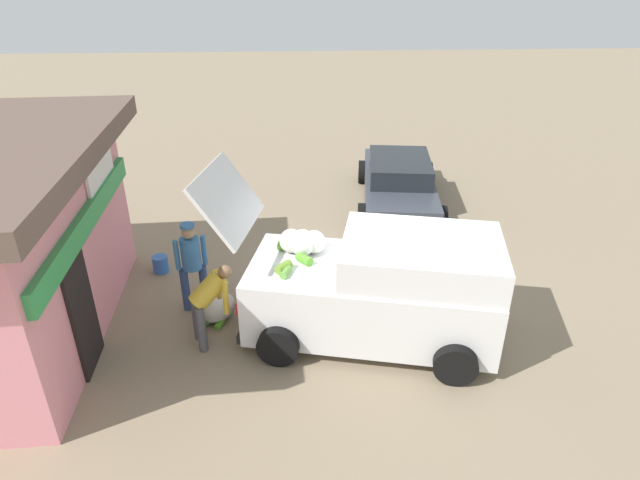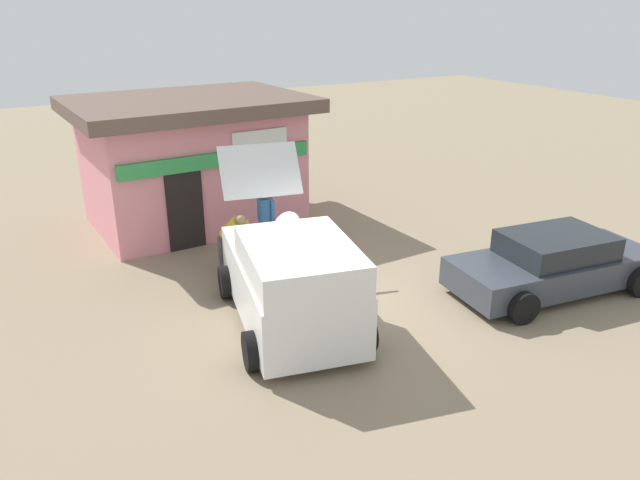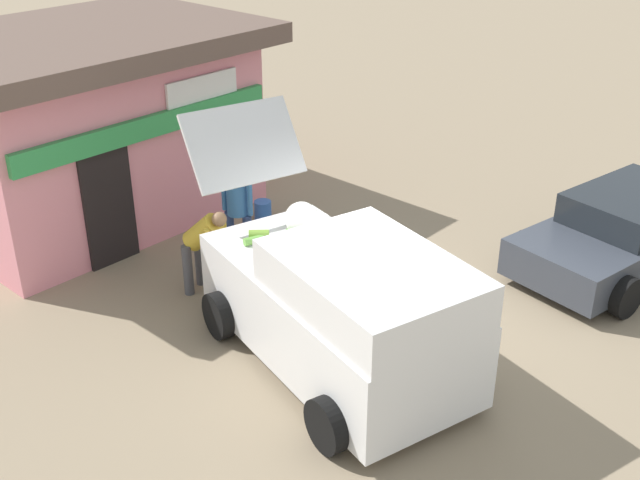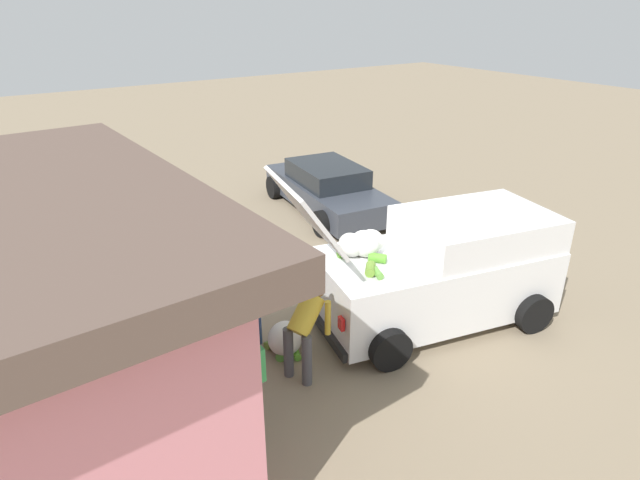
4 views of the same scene
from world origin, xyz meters
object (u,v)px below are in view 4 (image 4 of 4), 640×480
(delivery_van, at_px, (440,268))
(vendor_standing, at_px, (247,295))
(paint_bucket, at_px, (167,319))
(unloaded_banana_pile, at_px, (285,339))
(storefront_bar, at_px, (1,344))
(parked_sedan, at_px, (327,188))
(customer_bending, at_px, (305,325))

(delivery_van, xyz_separation_m, vendor_standing, (0.98, 3.21, 0.04))
(vendor_standing, bearing_deg, paint_bucket, 34.81)
(unloaded_banana_pile, xyz_separation_m, paint_bucket, (1.71, 1.36, -0.05))
(vendor_standing, bearing_deg, storefront_bar, 101.18)
(vendor_standing, relative_size, unloaded_banana_pile, 1.90)
(paint_bucket, bearing_deg, parked_sedan, -60.43)
(parked_sedan, distance_m, unloaded_banana_pile, 6.39)
(storefront_bar, height_order, customer_bending, storefront_bar)
(vendor_standing, bearing_deg, unloaded_banana_pile, -131.28)
(storefront_bar, relative_size, customer_bending, 4.36)
(unloaded_banana_pile, distance_m, paint_bucket, 2.18)
(unloaded_banana_pile, bearing_deg, paint_bucket, 38.43)
(unloaded_banana_pile, height_order, paint_bucket, unloaded_banana_pile)
(parked_sedan, bearing_deg, storefront_bar, 123.02)
(parked_sedan, xyz_separation_m, vendor_standing, (-4.46, 4.58, 0.39))
(storefront_bar, distance_m, delivery_van, 6.53)
(delivery_van, height_order, vendor_standing, delivery_van)
(storefront_bar, xyz_separation_m, unloaded_banana_pile, (0.27, -3.69, -1.53))
(storefront_bar, xyz_separation_m, customer_bending, (-0.38, -3.67, -0.90))
(storefront_bar, relative_size, unloaded_banana_pile, 6.77)
(delivery_van, bearing_deg, paint_bucket, 60.81)
(vendor_standing, relative_size, customer_bending, 1.22)
(unloaded_banana_pile, bearing_deg, vendor_standing, 48.72)
(storefront_bar, distance_m, unloaded_banana_pile, 4.01)
(parked_sedan, relative_size, paint_bucket, 13.10)
(delivery_van, bearing_deg, storefront_bar, 87.04)
(parked_sedan, height_order, vendor_standing, vendor_standing)
(vendor_standing, distance_m, unloaded_banana_pile, 0.96)
(storefront_bar, height_order, vendor_standing, storefront_bar)
(customer_bending, xyz_separation_m, paint_bucket, (2.36, 1.33, -0.68))
(customer_bending, relative_size, paint_bucket, 4.01)
(storefront_bar, height_order, unloaded_banana_pile, storefront_bar)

